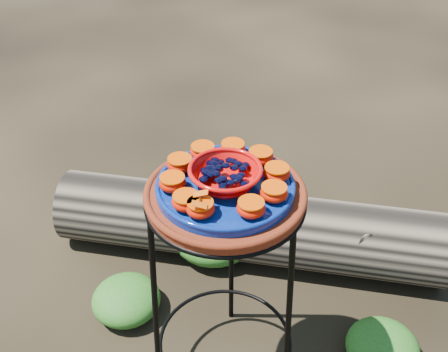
# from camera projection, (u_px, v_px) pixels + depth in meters

# --- Properties ---
(plant_stand) EXTENTS (0.44, 0.44, 0.70)m
(plant_stand) POSITION_uv_depth(u_px,v_px,m) (225.00, 296.00, 1.60)
(plant_stand) COLOR black
(plant_stand) RESTS_ON ground
(terracotta_saucer) EXTENTS (0.39, 0.39, 0.03)m
(terracotta_saucer) POSITION_uv_depth(u_px,v_px,m) (225.00, 196.00, 1.38)
(terracotta_saucer) COLOR #4D0F0A
(terracotta_saucer) RESTS_ON plant_stand
(cobalt_plate) EXTENTS (0.34, 0.34, 0.02)m
(cobalt_plate) POSITION_uv_depth(u_px,v_px,m) (225.00, 188.00, 1.37)
(cobalt_plate) COLOR #030D4C
(cobalt_plate) RESTS_ON terracotta_saucer
(red_bowl) EXTENTS (0.17, 0.17, 0.05)m
(red_bowl) POSITION_uv_depth(u_px,v_px,m) (225.00, 176.00, 1.34)
(red_bowl) COLOR red
(red_bowl) RESTS_ON cobalt_plate
(glass_gems) EXTENTS (0.13, 0.13, 0.02)m
(glass_gems) POSITION_uv_depth(u_px,v_px,m) (225.00, 164.00, 1.32)
(glass_gems) COLOR black
(glass_gems) RESTS_ON red_bowl
(orange_half_0) EXTENTS (0.07, 0.07, 0.04)m
(orange_half_0) POSITION_uv_depth(u_px,v_px,m) (200.00, 208.00, 1.26)
(orange_half_0) COLOR #B50C00
(orange_half_0) RESTS_ON cobalt_plate
(orange_half_1) EXTENTS (0.07, 0.07, 0.04)m
(orange_half_1) POSITION_uv_depth(u_px,v_px,m) (251.00, 208.00, 1.26)
(orange_half_1) COLOR #B50C00
(orange_half_1) RESTS_ON cobalt_plate
(orange_half_2) EXTENTS (0.07, 0.07, 0.04)m
(orange_half_2) POSITION_uv_depth(u_px,v_px,m) (274.00, 193.00, 1.30)
(orange_half_2) COLOR #B50C00
(orange_half_2) RESTS_ON cobalt_plate
(orange_half_3) EXTENTS (0.07, 0.07, 0.04)m
(orange_half_3) POSITION_uv_depth(u_px,v_px,m) (277.00, 173.00, 1.36)
(orange_half_3) COLOR #B50C00
(orange_half_3) RESTS_ON cobalt_plate
(orange_half_4) EXTENTS (0.07, 0.07, 0.04)m
(orange_half_4) POSITION_uv_depth(u_px,v_px,m) (261.00, 157.00, 1.42)
(orange_half_4) COLOR #B50C00
(orange_half_4) RESTS_ON cobalt_plate
(orange_half_5) EXTENTS (0.07, 0.07, 0.04)m
(orange_half_5) POSITION_uv_depth(u_px,v_px,m) (233.00, 149.00, 1.45)
(orange_half_5) COLOR #B50C00
(orange_half_5) RESTS_ON cobalt_plate
(orange_half_6) EXTENTS (0.07, 0.07, 0.04)m
(orange_half_6) POSITION_uv_depth(u_px,v_px,m) (203.00, 152.00, 1.44)
(orange_half_6) COLOR #B50C00
(orange_half_6) RESTS_ON cobalt_plate
(orange_half_7) EXTENTS (0.07, 0.07, 0.04)m
(orange_half_7) POSITION_uv_depth(u_px,v_px,m) (180.00, 164.00, 1.39)
(orange_half_7) COLOR #B50C00
(orange_half_7) RESTS_ON cobalt_plate
(orange_half_8) EXTENTS (0.07, 0.07, 0.04)m
(orange_half_8) POSITION_uv_depth(u_px,v_px,m) (173.00, 183.00, 1.33)
(orange_half_8) COLOR #B50C00
(orange_half_8) RESTS_ON cobalt_plate
(orange_half_9) EXTENTS (0.07, 0.07, 0.04)m
(orange_half_9) POSITION_uv_depth(u_px,v_px,m) (186.00, 202.00, 1.28)
(orange_half_9) COLOR #B50C00
(orange_half_9) RESTS_ON cobalt_plate
(butterfly) EXTENTS (0.08, 0.05, 0.01)m
(butterfly) POSITION_uv_depth(u_px,v_px,m) (200.00, 200.00, 1.24)
(butterfly) COLOR #D64D08
(butterfly) RESTS_ON orange_half_0
(driftwood_log) EXTENTS (1.50, 0.51, 0.28)m
(driftwood_log) POSITION_uv_depth(u_px,v_px,m) (248.00, 226.00, 2.16)
(driftwood_log) COLOR black
(driftwood_log) RESTS_ON ground
(foliage_left) EXTENTS (0.24, 0.24, 0.12)m
(foliage_left) POSITION_uv_depth(u_px,v_px,m) (126.00, 299.00, 1.97)
(foliage_left) COLOR #155316
(foliage_left) RESTS_ON ground
(foliage_right) EXTENTS (0.24, 0.24, 0.12)m
(foliage_right) POSITION_uv_depth(u_px,v_px,m) (383.00, 347.00, 1.81)
(foliage_right) COLOR #155316
(foliage_right) RESTS_ON ground
(foliage_back) EXTENTS (0.33, 0.33, 0.17)m
(foliage_back) POSITION_uv_depth(u_px,v_px,m) (214.00, 233.00, 2.21)
(foliage_back) COLOR #155316
(foliage_back) RESTS_ON ground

